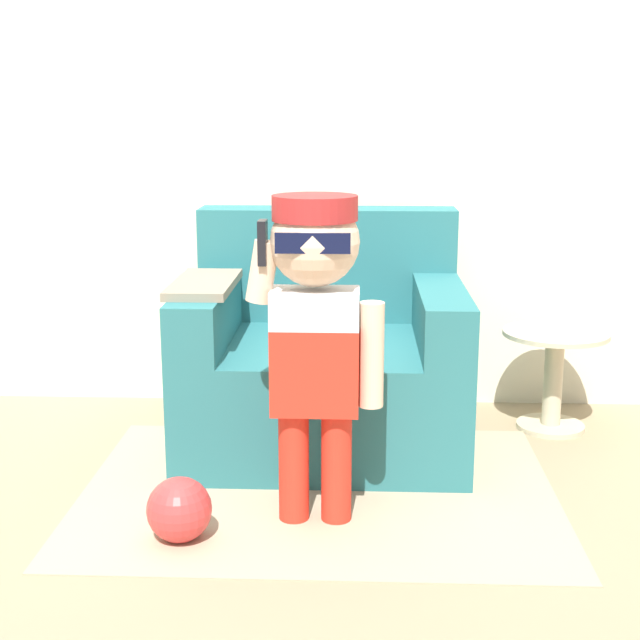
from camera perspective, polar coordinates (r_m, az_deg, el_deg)
ground_plane at (r=3.29m, az=-3.57°, el=-9.15°), size 10.00×10.00×0.00m
wall_back at (r=3.81m, az=-2.62°, el=13.90°), size 10.00×0.05×2.60m
armchair at (r=3.43m, az=0.25°, el=-2.60°), size 1.05×0.91×0.87m
person_child at (r=2.65m, az=-0.28°, el=0.69°), size 0.42×0.31×1.01m
side_table at (r=3.68m, az=14.73°, el=-3.09°), size 0.42×0.42×0.41m
rug at (r=3.07m, az=-0.09°, el=-10.79°), size 1.59×1.20×0.01m
toy_ball at (r=2.73m, az=-9.00°, el=-11.89°), size 0.20×0.20×0.20m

